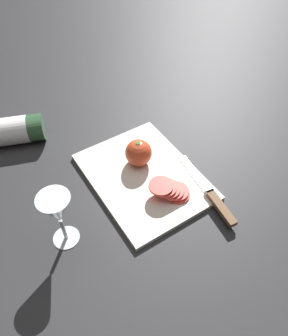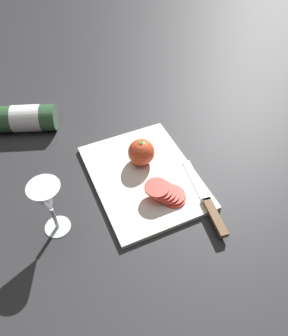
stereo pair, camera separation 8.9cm
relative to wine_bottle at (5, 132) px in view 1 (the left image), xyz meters
The scene contains 7 objects.
ground_plane 0.43m from the wine_bottle, 47.15° to the left, with size 3.00×3.00×0.00m, color #28282B.
cutting_board 0.45m from the wine_bottle, 37.88° to the left, with size 0.36×0.28×0.01m.
wine_bottle is the anchor object (origin of this frame).
wine_glass 0.42m from the wine_bottle, ahead, with size 0.07×0.07×0.16m.
whole_tomato 0.42m from the wine_bottle, 43.67° to the left, with size 0.08×0.08×0.08m.
knife 0.66m from the wine_bottle, 35.60° to the left, with size 0.26×0.06×0.01m.
tomato_slice_stack_near 0.54m from the wine_bottle, 33.59° to the left, with size 0.09×0.11×0.04m.
Camera 1 is at (0.56, -0.36, 0.71)m, focal length 35.00 mm.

